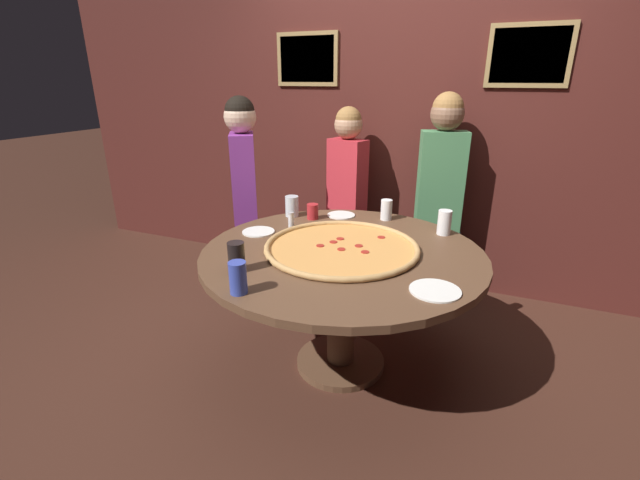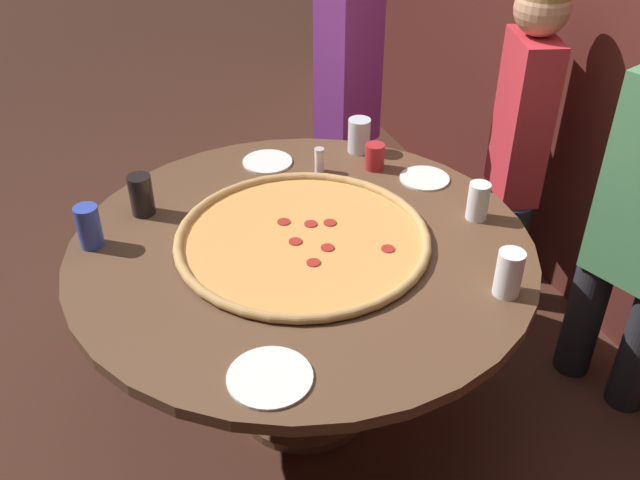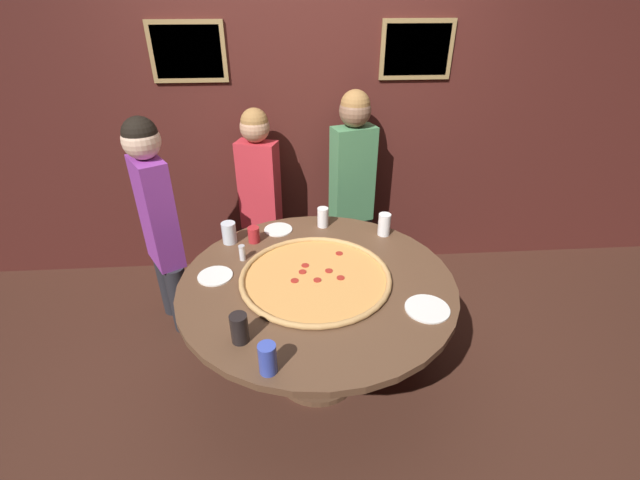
{
  "view_description": "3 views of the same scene",
  "coord_description": "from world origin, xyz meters",
  "px_view_note": "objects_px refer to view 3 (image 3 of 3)",
  "views": [
    {
      "loc": [
        0.72,
        -2.02,
        1.62
      ],
      "look_at": [
        -0.09,
        -0.1,
        0.82
      ],
      "focal_mm": 24.0,
      "sensor_mm": 36.0,
      "label": 1
    },
    {
      "loc": [
        1.79,
        -0.66,
        2.08
      ],
      "look_at": [
        0.07,
        0.04,
        0.79
      ],
      "focal_mm": 40.0,
      "sensor_mm": 36.0,
      "label": 2
    },
    {
      "loc": [
        -0.12,
        -1.91,
        2.14
      ],
      "look_at": [
        0.02,
        0.08,
        0.95
      ],
      "focal_mm": 24.0,
      "sensor_mm": 36.0,
      "label": 3
    }
  ],
  "objects_px": {
    "white_plate_near_front": "(427,309)",
    "white_plate_far_back": "(278,230)",
    "drink_cup_far_right": "(239,328)",
    "drink_cup_beside_pizza": "(323,217)",
    "dining_table": "(317,299)",
    "giant_pizza": "(315,277)",
    "white_plate_right_side": "(215,276)",
    "drink_cup_by_shaker": "(229,233)",
    "drink_cup_near_left": "(254,235)",
    "diner_far_right": "(352,179)",
    "diner_centre_back": "(158,217)",
    "condiment_shaker": "(242,253)",
    "drink_cup_near_right": "(268,359)",
    "diner_side_left": "(260,190)",
    "drink_cup_centre_back": "(384,224)"
  },
  "relations": [
    {
      "from": "white_plate_near_front",
      "to": "white_plate_far_back",
      "type": "relative_size",
      "value": 1.2
    },
    {
      "from": "drink_cup_far_right",
      "to": "drink_cup_beside_pizza",
      "type": "bearing_deg",
      "value": 66.5
    },
    {
      "from": "white_plate_near_front",
      "to": "dining_table",
      "type": "bearing_deg",
      "value": 151.59
    },
    {
      "from": "drink_cup_beside_pizza",
      "to": "white_plate_near_front",
      "type": "distance_m",
      "value": 1.01
    },
    {
      "from": "drink_cup_beside_pizza",
      "to": "white_plate_far_back",
      "type": "distance_m",
      "value": 0.31
    },
    {
      "from": "white_plate_far_back",
      "to": "white_plate_near_front",
      "type": "bearing_deg",
      "value": -48.92
    },
    {
      "from": "drink_cup_beside_pizza",
      "to": "giant_pizza",
      "type": "bearing_deg",
      "value": -98.29
    },
    {
      "from": "drink_cup_far_right",
      "to": "white_plate_right_side",
      "type": "distance_m",
      "value": 0.55
    },
    {
      "from": "drink_cup_by_shaker",
      "to": "drink_cup_beside_pizza",
      "type": "xyz_separation_m",
      "value": [
        0.6,
        0.17,
        -0.0
      ]
    },
    {
      "from": "drink_cup_near_left",
      "to": "diner_far_right",
      "type": "xyz_separation_m",
      "value": [
        0.71,
        0.67,
        0.08
      ]
    },
    {
      "from": "drink_cup_by_shaker",
      "to": "diner_centre_back",
      "type": "xyz_separation_m",
      "value": [
        -0.47,
        0.16,
        0.04
      ]
    },
    {
      "from": "drink_cup_far_right",
      "to": "condiment_shaker",
      "type": "xyz_separation_m",
      "value": [
        -0.05,
        0.68,
        -0.02
      ]
    },
    {
      "from": "drink_cup_near_right",
      "to": "condiment_shaker",
      "type": "height_order",
      "value": "drink_cup_near_right"
    },
    {
      "from": "diner_side_left",
      "to": "drink_cup_near_left",
      "type": "bearing_deg",
      "value": 107.93
    },
    {
      "from": "diner_side_left",
      "to": "drink_cup_far_right",
      "type": "bearing_deg",
      "value": 107.83
    },
    {
      "from": "dining_table",
      "to": "white_plate_near_front",
      "type": "relative_size",
      "value": 6.78
    },
    {
      "from": "drink_cup_beside_pizza",
      "to": "drink_cup_near_left",
      "type": "bearing_deg",
      "value": -158.98
    },
    {
      "from": "diner_far_right",
      "to": "diner_side_left",
      "type": "distance_m",
      "value": 0.71
    },
    {
      "from": "white_plate_far_back",
      "to": "diner_centre_back",
      "type": "distance_m",
      "value": 0.78
    },
    {
      "from": "drink_cup_near_right",
      "to": "drink_cup_near_left",
      "type": "bearing_deg",
      "value": 96.56
    },
    {
      "from": "white_plate_near_front",
      "to": "drink_cup_far_right",
      "type": "bearing_deg",
      "value": -170.51
    },
    {
      "from": "drink_cup_near_right",
      "to": "white_plate_right_side",
      "type": "xyz_separation_m",
      "value": [
        -0.32,
        0.71,
        -0.07
      ]
    },
    {
      "from": "drink_cup_far_right",
      "to": "condiment_shaker",
      "type": "relative_size",
      "value": 1.5
    },
    {
      "from": "dining_table",
      "to": "giant_pizza",
      "type": "relative_size",
      "value": 1.81
    },
    {
      "from": "drink_cup_beside_pizza",
      "to": "drink_cup_centre_back",
      "type": "xyz_separation_m",
      "value": [
        0.39,
        -0.14,
        0.01
      ]
    },
    {
      "from": "dining_table",
      "to": "drink_cup_beside_pizza",
      "type": "distance_m",
      "value": 0.65
    },
    {
      "from": "drink_cup_centre_back",
      "to": "diner_centre_back",
      "type": "height_order",
      "value": "diner_centre_back"
    },
    {
      "from": "white_plate_far_back",
      "to": "drink_cup_by_shaker",
      "type": "bearing_deg",
      "value": -156.05
    },
    {
      "from": "drink_cup_centre_back",
      "to": "diner_side_left",
      "type": "relative_size",
      "value": 0.1
    },
    {
      "from": "drink_cup_near_left",
      "to": "drink_cup_far_right",
      "type": "distance_m",
      "value": 0.88
    },
    {
      "from": "drink_cup_far_right",
      "to": "white_plate_right_side",
      "type": "xyz_separation_m",
      "value": [
        -0.19,
        0.52,
        -0.07
      ]
    },
    {
      "from": "drink_cup_near_left",
      "to": "drink_cup_beside_pizza",
      "type": "bearing_deg",
      "value": 21.02
    },
    {
      "from": "drink_cup_far_right",
      "to": "drink_cup_near_right",
      "type": "relative_size",
      "value": 1.0
    },
    {
      "from": "drink_cup_beside_pizza",
      "to": "diner_side_left",
      "type": "bearing_deg",
      "value": 132.28
    },
    {
      "from": "drink_cup_far_right",
      "to": "giant_pizza",
      "type": "bearing_deg",
      "value": 50.52
    },
    {
      "from": "white_plate_near_front",
      "to": "diner_far_right",
      "type": "xyz_separation_m",
      "value": [
        -0.19,
        1.4,
        0.12
      ]
    },
    {
      "from": "drink_cup_near_left",
      "to": "diner_centre_back",
      "type": "relative_size",
      "value": 0.07
    },
    {
      "from": "drink_cup_far_right",
      "to": "condiment_shaker",
      "type": "bearing_deg",
      "value": 93.9
    },
    {
      "from": "drink_cup_near_right",
      "to": "condiment_shaker",
      "type": "distance_m",
      "value": 0.89
    },
    {
      "from": "drink_cup_beside_pizza",
      "to": "diner_far_right",
      "type": "xyz_separation_m",
      "value": [
        0.26,
        0.5,
        0.06
      ]
    },
    {
      "from": "giant_pizza",
      "to": "drink_cup_near_left",
      "type": "height_order",
      "value": "drink_cup_near_left"
    },
    {
      "from": "drink_cup_centre_back",
      "to": "condiment_shaker",
      "type": "bearing_deg",
      "value": -165.06
    },
    {
      "from": "giant_pizza",
      "to": "drink_cup_by_shaker",
      "type": "xyz_separation_m",
      "value": [
        -0.51,
        0.44,
        0.05
      ]
    },
    {
      "from": "dining_table",
      "to": "diner_centre_back",
      "type": "bearing_deg",
      "value": 148.62
    },
    {
      "from": "drink_cup_near_left",
      "to": "drink_cup_centre_back",
      "type": "height_order",
      "value": "drink_cup_centre_back"
    },
    {
      "from": "condiment_shaker",
      "to": "diner_side_left",
      "type": "bearing_deg",
      "value": 86.02
    },
    {
      "from": "giant_pizza",
      "to": "drink_cup_near_left",
      "type": "bearing_deg",
      "value": 129.89
    },
    {
      "from": "drink_cup_by_shaker",
      "to": "diner_centre_back",
      "type": "height_order",
      "value": "diner_centre_back"
    },
    {
      "from": "drink_cup_beside_pizza",
      "to": "condiment_shaker",
      "type": "height_order",
      "value": "drink_cup_beside_pizza"
    },
    {
      "from": "dining_table",
      "to": "condiment_shaker",
      "type": "height_order",
      "value": "condiment_shaker"
    }
  ]
}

